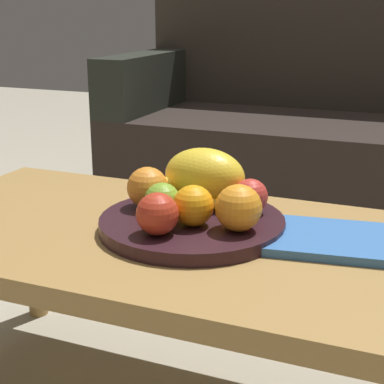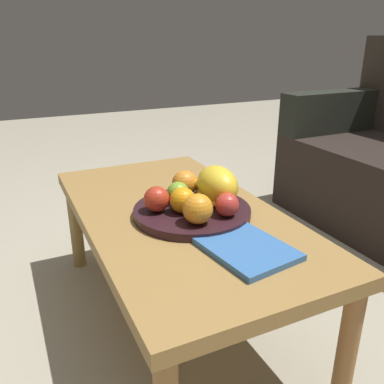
% 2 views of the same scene
% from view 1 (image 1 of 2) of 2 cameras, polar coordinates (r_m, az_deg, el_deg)
% --- Properties ---
extents(coffee_table, '(1.06, 0.56, 0.40)m').
position_cam_1_polar(coffee_table, '(1.15, -2.75, -5.80)').
color(coffee_table, olive).
rests_on(coffee_table, ground_plane).
extents(couch, '(1.70, 0.70, 0.90)m').
position_cam_1_polar(couch, '(2.33, 14.16, 4.47)').
color(couch, black).
rests_on(couch, ground_plane).
extents(fruit_bowl, '(0.35, 0.35, 0.03)m').
position_cam_1_polar(fruit_bowl, '(1.13, 0.00, -3.02)').
color(fruit_bowl, black).
rests_on(fruit_bowl, coffee_table).
extents(melon_large_front, '(0.17, 0.12, 0.11)m').
position_cam_1_polar(melon_large_front, '(1.19, 1.20, 1.52)').
color(melon_large_front, yellow).
rests_on(melon_large_front, fruit_bowl).
extents(orange_front, '(0.08, 0.08, 0.08)m').
position_cam_1_polar(orange_front, '(1.17, -4.23, 0.43)').
color(orange_front, orange).
rests_on(orange_front, fruit_bowl).
extents(orange_left, '(0.07, 0.07, 0.07)m').
position_cam_1_polar(orange_left, '(1.08, 0.11, -1.30)').
color(orange_left, orange).
rests_on(orange_left, fruit_bowl).
extents(orange_right, '(0.08, 0.08, 0.08)m').
position_cam_1_polar(orange_right, '(1.05, 4.42, -1.51)').
color(orange_right, orange).
rests_on(orange_right, fruit_bowl).
extents(apple_front, '(0.07, 0.07, 0.07)m').
position_cam_1_polar(apple_front, '(1.14, 5.53, -0.41)').
color(apple_front, red).
rests_on(apple_front, fruit_bowl).
extents(apple_left, '(0.07, 0.07, 0.07)m').
position_cam_1_polar(apple_left, '(1.03, -3.30, -2.09)').
color(apple_left, '#BA331E').
rests_on(apple_left, fruit_bowl).
extents(apple_right, '(0.07, 0.07, 0.07)m').
position_cam_1_polar(apple_right, '(1.11, -2.83, -0.86)').
color(apple_right, '#79A72E').
rests_on(apple_right, fruit_bowl).
extents(banana_bunch, '(0.16, 0.12, 0.06)m').
position_cam_1_polar(banana_bunch, '(1.19, -0.01, 0.02)').
color(banana_bunch, yellow).
rests_on(banana_bunch, fruit_bowl).
extents(magazine, '(0.27, 0.21, 0.02)m').
position_cam_1_polar(magazine, '(1.10, 12.35, -4.36)').
color(magazine, '#376DB4').
rests_on(magazine, coffee_table).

